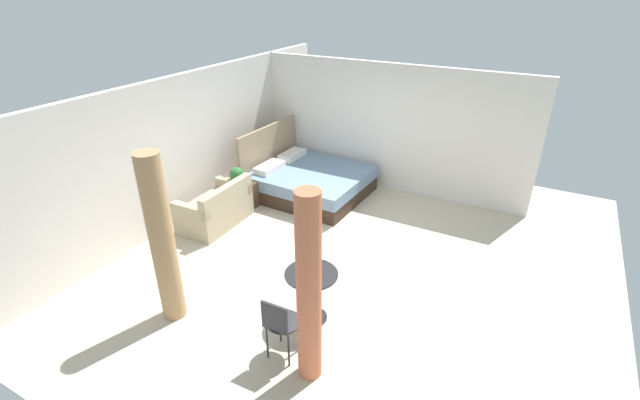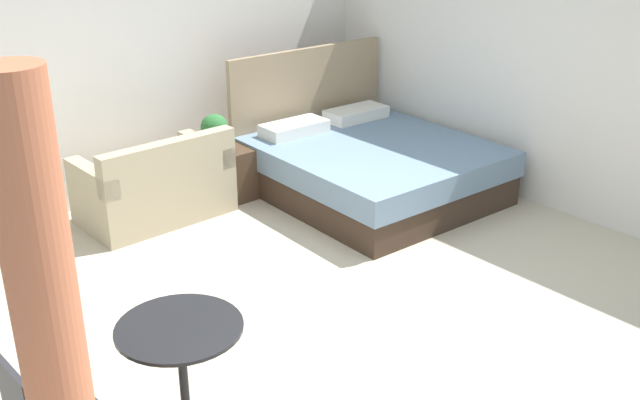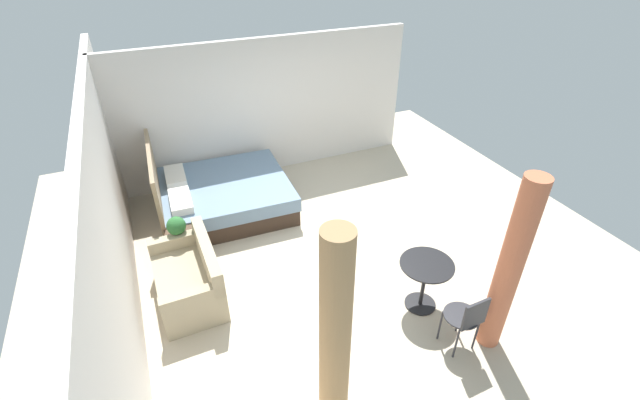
{
  "view_description": "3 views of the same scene",
  "coord_description": "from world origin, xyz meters",
  "px_view_note": "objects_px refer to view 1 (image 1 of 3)",
  "views": [
    {
      "loc": [
        -5.55,
        -2.86,
        3.99
      ],
      "look_at": [
        -0.15,
        0.06,
        0.9
      ],
      "focal_mm": 24.95,
      "sensor_mm": 36.0,
      "label": 1
    },
    {
      "loc": [
        -3.25,
        -3.61,
        2.83
      ],
      "look_at": [
        -0.0,
        0.15,
        0.71
      ],
      "focal_mm": 41.93,
      "sensor_mm": 36.0,
      "label": 2
    },
    {
      "loc": [
        -4.78,
        2.18,
        4.28
      ],
      "look_at": [
        0.05,
        0.07,
        0.81
      ],
      "focal_mm": 24.32,
      "sensor_mm": 36.0,
      "label": 3
    }
  ],
  "objects_px": {
    "bed": "(308,180)",
    "balcony_table": "(311,287)",
    "cafe_chair_near_window": "(280,322)",
    "couch": "(216,209)",
    "potted_plant": "(237,176)",
    "nightstand": "(244,195)"
  },
  "relations": [
    {
      "from": "potted_plant",
      "to": "cafe_chair_near_window",
      "type": "bearing_deg",
      "value": -135.37
    },
    {
      "from": "bed",
      "to": "cafe_chair_near_window",
      "type": "distance_m",
      "value": 4.41
    },
    {
      "from": "nightstand",
      "to": "balcony_table",
      "type": "xyz_separation_m",
      "value": [
        -2.11,
        -2.67,
        0.24
      ]
    },
    {
      "from": "nightstand",
      "to": "cafe_chair_near_window",
      "type": "bearing_deg",
      "value": -136.84
    },
    {
      "from": "couch",
      "to": "potted_plant",
      "type": "distance_m",
      "value": 0.77
    },
    {
      "from": "bed",
      "to": "balcony_table",
      "type": "height_order",
      "value": "bed"
    },
    {
      "from": "potted_plant",
      "to": "bed",
      "type": "bearing_deg",
      "value": -34.57
    },
    {
      "from": "bed",
      "to": "nightstand",
      "type": "bearing_deg",
      "value": 144.51
    },
    {
      "from": "balcony_table",
      "to": "potted_plant",
      "type": "bearing_deg",
      "value": 53.5
    },
    {
      "from": "nightstand",
      "to": "potted_plant",
      "type": "distance_m",
      "value": 0.45
    },
    {
      "from": "balcony_table",
      "to": "nightstand",
      "type": "bearing_deg",
      "value": 51.72
    },
    {
      "from": "couch",
      "to": "potted_plant",
      "type": "xyz_separation_m",
      "value": [
        0.66,
        0.01,
        0.4
      ]
    },
    {
      "from": "bed",
      "to": "balcony_table",
      "type": "bearing_deg",
      "value": -149.7
    },
    {
      "from": "balcony_table",
      "to": "cafe_chair_near_window",
      "type": "height_order",
      "value": "cafe_chair_near_window"
    },
    {
      "from": "bed",
      "to": "potted_plant",
      "type": "distance_m",
      "value": 1.52
    },
    {
      "from": "bed",
      "to": "balcony_table",
      "type": "relative_size",
      "value": 3.12
    },
    {
      "from": "balcony_table",
      "to": "cafe_chair_near_window",
      "type": "bearing_deg",
      "value": -178.34
    },
    {
      "from": "nightstand",
      "to": "potted_plant",
      "type": "height_order",
      "value": "potted_plant"
    },
    {
      "from": "bed",
      "to": "couch",
      "type": "distance_m",
      "value": 2.04
    },
    {
      "from": "couch",
      "to": "balcony_table",
      "type": "xyz_separation_m",
      "value": [
        -1.35,
        -2.7,
        0.2
      ]
    },
    {
      "from": "potted_plant",
      "to": "balcony_table",
      "type": "distance_m",
      "value": 3.38
    },
    {
      "from": "bed",
      "to": "nightstand",
      "type": "xyz_separation_m",
      "value": [
        -1.11,
        0.79,
        -0.05
      ]
    }
  ]
}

